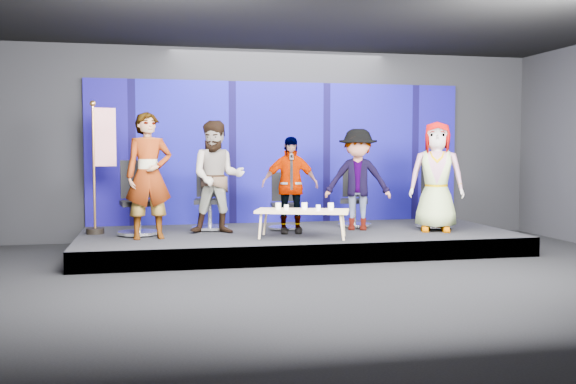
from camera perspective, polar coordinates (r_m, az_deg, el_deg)
name	(u,v)px	position (r m, az deg, el deg)	size (l,w,h in m)	color
ground	(341,279)	(8.29, 4.71, -7.71)	(10.00, 10.00, 0.00)	black
room_walls	(342,87)	(8.17, 4.81, 9.24)	(10.02, 8.02, 3.51)	black
riser	(297,240)	(10.65, 0.83, -4.33)	(7.00, 3.00, 0.30)	black
backdrop	(280,153)	(11.97, -0.72, 3.53)	(7.00, 0.08, 2.60)	#0D0650
chair_a	(138,211)	(10.43, -13.20, -1.61)	(0.75, 0.75, 1.18)	silver
panelist_a	(149,176)	(9.91, -12.27, 1.43)	(0.70, 0.46, 1.92)	black
chair_b	(210,208)	(10.92, -6.96, -1.41)	(0.71, 0.71, 1.12)	silver
panelist_b	(217,177)	(10.40, -6.31, 1.32)	(0.88, 0.69, 1.82)	black
chair_c	(284,211)	(10.89, -0.36, -1.67)	(0.60, 0.60, 0.97)	silver
panelist_c	(290,185)	(10.37, 0.16, 0.63)	(0.92, 0.38, 1.56)	black
chair_d	(354,207)	(11.38, 5.92, -1.32)	(0.76, 0.76, 1.05)	silver
panelist_d	(358,180)	(10.85, 6.22, 1.11)	(1.10, 0.63, 1.70)	black
chair_e	(434,206)	(11.43, 12.88, -1.25)	(0.83, 0.83, 1.12)	silver
panelist_e	(436,177)	(10.89, 13.06, 1.35)	(0.89, 0.58, 1.82)	black
coffee_table	(302,212)	(9.83, 1.29, -1.79)	(1.53, 1.03, 0.43)	tan
mug_a	(278,206)	(9.90, -0.88, -1.25)	(0.09, 0.09, 0.10)	white
mug_b	(286,207)	(9.75, -0.15, -1.37)	(0.07, 0.07, 0.08)	white
mug_c	(304,206)	(9.89, 1.47, -1.25)	(0.09, 0.09, 0.10)	white
mug_d	(318,208)	(9.70, 2.71, -1.40)	(0.07, 0.07, 0.08)	white
mug_e	(331,206)	(9.82, 3.83, -1.28)	(0.09, 0.09, 0.11)	white
flag_stand	(101,164)	(10.72, -16.30, 2.45)	(0.49, 0.28, 2.14)	black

